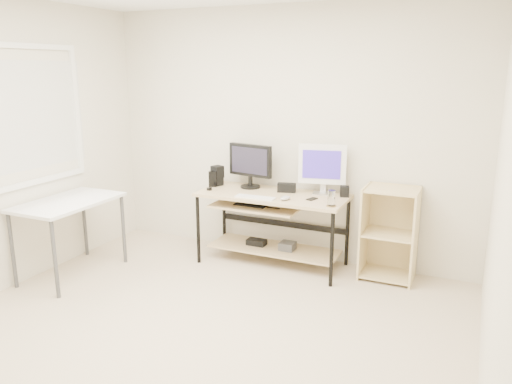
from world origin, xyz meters
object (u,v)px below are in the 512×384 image
at_px(desk, 270,214).
at_px(black_monitor, 250,163).
at_px(side_table, 68,209).
at_px(shelf_unit, 390,232).
at_px(white_imac, 322,166).
at_px(audio_controller, 213,179).

height_order(desk, black_monitor, black_monitor).
height_order(side_table, shelf_unit, shelf_unit).
distance_m(shelf_unit, black_monitor, 1.57).
relative_size(desk, white_imac, 2.98).
height_order(black_monitor, audio_controller, black_monitor).
relative_size(shelf_unit, white_imac, 1.79).
bearing_deg(black_monitor, side_table, -128.47).
bearing_deg(white_imac, side_table, -161.47).
distance_m(desk, shelf_unit, 1.19).
distance_m(desk, black_monitor, 0.58).
bearing_deg(audio_controller, side_table, -146.22).
bearing_deg(shelf_unit, black_monitor, -179.42).
bearing_deg(audio_controller, desk, -15.94).
height_order(desk, shelf_unit, shelf_unit).
xyz_separation_m(shelf_unit, audio_controller, (-1.85, -0.14, 0.38)).
bearing_deg(black_monitor, desk, -16.51).
distance_m(side_table, white_imac, 2.50).
bearing_deg(desk, audio_controller, 178.07).
distance_m(desk, side_table, 1.97).
distance_m(black_monitor, white_imac, 0.77).
bearing_deg(side_table, desk, 32.65).
height_order(black_monitor, white_imac, white_imac).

